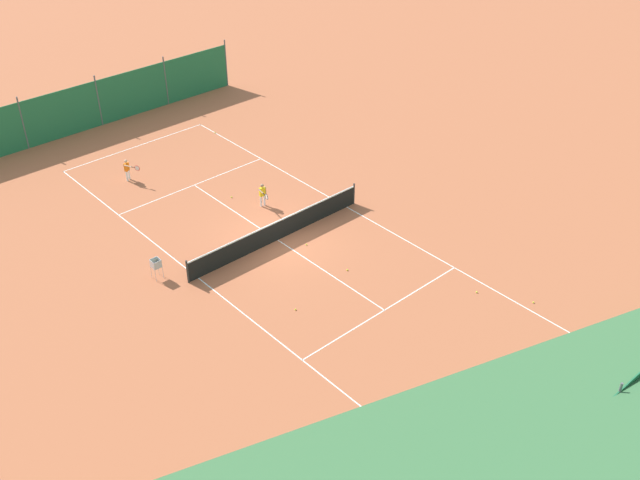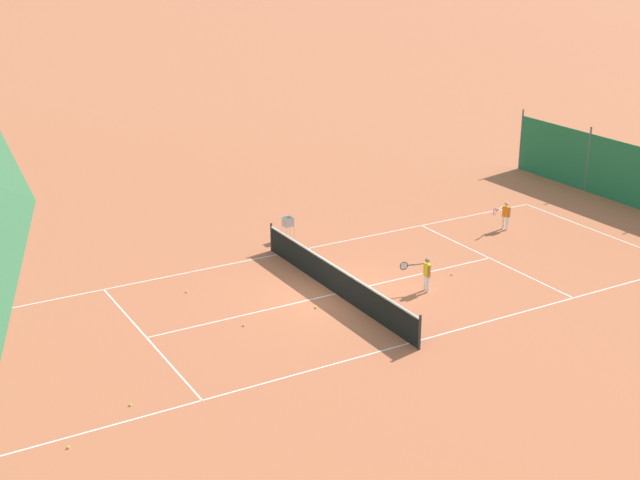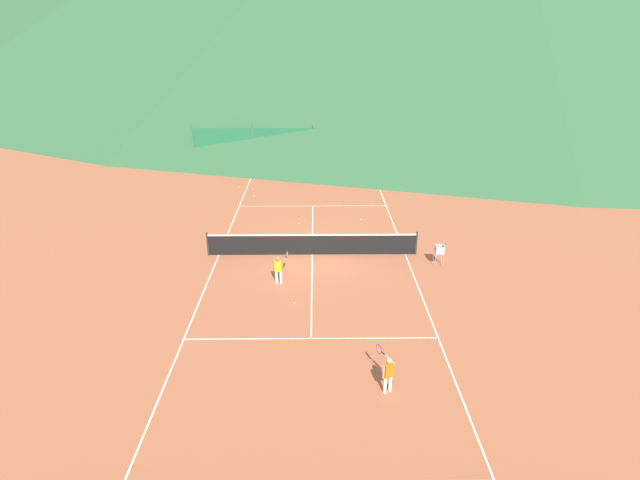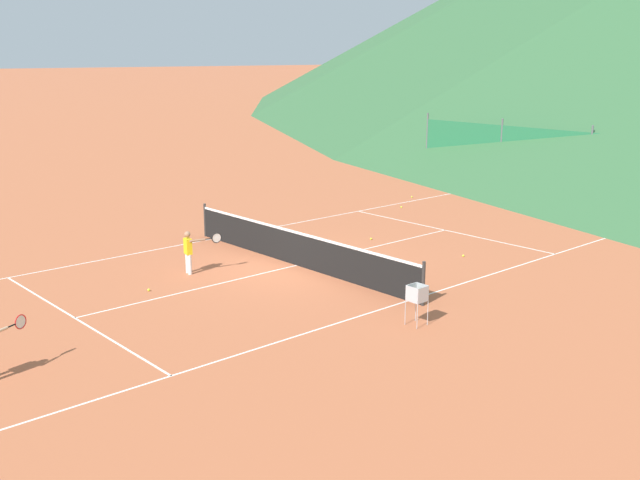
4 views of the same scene
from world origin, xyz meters
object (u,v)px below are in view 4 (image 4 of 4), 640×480
object	(u,v)px
player_near_service	(190,249)
tennis_ball_mid_court	(149,290)
tennis_ball_near_corner	(590,220)
ball_hopper	(417,296)
tennis_ball_alley_left	(401,207)
tennis_ball_by_net_left	(312,252)
tennis_ball_alley_right	(412,197)
tennis_ball_service_box	(463,256)
tennis_net	(297,248)
tennis_ball_far_corner	(371,239)

from	to	relation	value
player_near_service	tennis_ball_mid_court	xyz separation A→B (m)	(0.63, -1.61, -0.64)
tennis_ball_mid_court	tennis_ball_near_corner	bearing A→B (deg)	78.51
ball_hopper	tennis_ball_near_corner	bearing A→B (deg)	102.79
tennis_ball_near_corner	tennis_ball_mid_court	distance (m)	15.77
tennis_ball_alley_left	tennis_ball_mid_court	bearing A→B (deg)	-77.08
tennis_ball_near_corner	tennis_ball_by_net_left	xyz separation A→B (m)	(-3.17, -10.10, 0.00)
tennis_ball_alley_right	tennis_ball_by_net_left	xyz separation A→B (m)	(3.90, -8.77, 0.00)
tennis_ball_service_box	tennis_ball_by_net_left	world-z (taller)	same
player_near_service	tennis_ball_service_box	xyz separation A→B (m)	(3.77, 6.76, -0.64)
tennis_net	tennis_ball_alley_left	distance (m)	8.78
tennis_net	tennis_ball_service_box	distance (m)	4.87
ball_hopper	tennis_ball_service_box	bearing A→B (deg)	118.16
tennis_ball_mid_court	tennis_ball_far_corner	bearing A→B (deg)	90.46
tennis_net	tennis_ball_alley_left	world-z (taller)	tennis_net
tennis_ball_mid_court	ball_hopper	world-z (taller)	ball_hopper
player_near_service	tennis_ball_service_box	world-z (taller)	player_near_service
tennis_ball_far_corner	tennis_ball_alley_left	distance (m)	5.21
tennis_ball_alley_right	tennis_ball_by_net_left	world-z (taller)	same
player_near_service	tennis_ball_near_corner	distance (m)	14.36
tennis_ball_alley_right	ball_hopper	bearing A→B (deg)	-48.06
tennis_ball_by_net_left	ball_hopper	distance (m)	6.39
tennis_net	ball_hopper	bearing A→B (deg)	-11.44
tennis_net	tennis_ball_far_corner	size ratio (longest dim) A/B	139.09
tennis_ball_alley_left	tennis_ball_by_net_left	bearing A→B (deg)	-68.04
player_near_service	tennis_ball_service_box	bearing A→B (deg)	60.81
tennis_ball_service_box	ball_hopper	world-z (taller)	ball_hopper
player_near_service	tennis_ball_alley_left	xyz separation A→B (m)	(-2.18, 10.66, -0.64)
tennis_ball_service_box	tennis_ball_far_corner	size ratio (longest dim) A/B	1.00
tennis_net	ball_hopper	xyz separation A→B (m)	(5.30, -1.07, 0.16)
tennis_ball_near_corner	tennis_ball_mid_court	size ratio (longest dim) A/B	1.00
tennis_ball_alley_right	tennis_ball_alley_left	distance (m)	2.16
tennis_ball_by_net_left	ball_hopper	world-z (taller)	ball_hopper
ball_hopper	player_near_service	bearing A→B (deg)	-166.85
tennis_ball_far_corner	tennis_ball_by_net_left	bearing A→B (deg)	-89.16
tennis_ball_service_box	tennis_ball_mid_court	xyz separation A→B (m)	(-3.14, -8.37, 0.00)
tennis_ball_service_box	tennis_ball_alley_left	xyz separation A→B (m)	(-5.96, 3.91, 0.00)
tennis_ball_mid_court	tennis_ball_by_net_left	xyz separation A→B (m)	(-0.03, 5.35, 0.00)
player_near_service	ball_hopper	xyz separation A→B (m)	(6.57, 1.53, -0.02)
player_near_service	tennis_ball_alley_right	bearing A→B (deg)	104.75
tennis_ball_near_corner	tennis_ball_alley_right	bearing A→B (deg)	-169.35
tennis_net	tennis_ball_alley_left	xyz separation A→B (m)	(-3.45, 8.06, -0.47)
tennis_ball_service_box	tennis_ball_alley_right	xyz separation A→B (m)	(-7.07, 5.75, 0.00)
tennis_ball_near_corner	tennis_ball_alley_left	xyz separation A→B (m)	(-5.96, -3.18, 0.00)
tennis_net	tennis_ball_far_corner	xyz separation A→B (m)	(-0.70, 3.63, -0.47)
tennis_ball_far_corner	tennis_ball_by_net_left	size ratio (longest dim) A/B	1.00
tennis_ball_alley_right	tennis_ball_far_corner	size ratio (longest dim) A/B	1.00
ball_hopper	tennis_ball_far_corner	bearing A→B (deg)	141.93
tennis_ball_alley_right	tennis_ball_alley_left	size ratio (longest dim) A/B	1.00
tennis_ball_service_box	player_near_service	bearing A→B (deg)	-119.19
tennis_net	player_near_service	bearing A→B (deg)	-115.98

